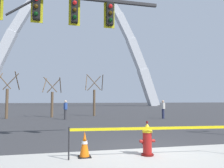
# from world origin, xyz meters

# --- Properties ---
(ground_plane) EXTENTS (240.00, 240.00, 0.00)m
(ground_plane) POSITION_xyz_m (0.00, 0.00, 0.00)
(ground_plane) COLOR #333335
(fire_hydrant) EXTENTS (0.46, 0.48, 0.99)m
(fire_hydrant) POSITION_xyz_m (-0.29, -0.62, 0.47)
(fire_hydrant) COLOR #5E0F0D
(fire_hydrant) RESTS_ON ground
(caution_tape_barrier) EXTENTS (4.66, 0.42, 0.89)m
(caution_tape_barrier) POSITION_xyz_m (-0.23, -0.83, 0.60)
(caution_tape_barrier) COLOR #232326
(caution_tape_barrier) RESTS_ON ground
(traffic_cone_by_hydrant) EXTENTS (0.36, 0.36, 0.73)m
(traffic_cone_by_hydrant) POSITION_xyz_m (-2.10, -0.41, 0.36)
(traffic_cone_by_hydrant) COLOR black
(traffic_cone_by_hydrant) RESTS_ON ground
(traffic_signal_gantry) EXTENTS (7.82, 0.44, 6.00)m
(traffic_signal_gantry) POSITION_xyz_m (-4.16, 1.60, 4.40)
(traffic_signal_gantry) COLOR #232326
(traffic_signal_gantry) RESTS_ON ground
(monument_arch) EXTENTS (46.35, 2.49, 36.15)m
(monument_arch) POSITION_xyz_m (-0.00, 49.73, 15.93)
(monument_arch) COLOR silver
(monument_arch) RESTS_ON ground
(tree_far_left) EXTENTS (1.89, 1.90, 4.09)m
(tree_far_left) POSITION_xyz_m (-7.53, 13.83, 1.82)
(tree_far_left) COLOR brown
(tree_far_left) RESTS_ON ground
(tree_left_mid) EXTENTS (1.73, 1.74, 3.74)m
(tree_left_mid) POSITION_xyz_m (-3.75, 14.55, 1.66)
(tree_left_mid) COLOR brown
(tree_left_mid) RESTS_ON ground
(tree_center_left) EXTENTS (1.94, 1.95, 4.20)m
(tree_center_left) POSITION_xyz_m (0.37, 15.40, 1.87)
(tree_center_left) COLOR brown
(tree_center_left) RESTS_ON ground
(pedestrian_walking_left) EXTENTS (0.26, 0.37, 1.59)m
(pedestrian_walking_left) POSITION_xyz_m (5.80, 10.88, 0.82)
(pedestrian_walking_left) COLOR #232847
(pedestrian_walking_left) RESTS_ON ground
(pedestrian_standing_center) EXTENTS (0.31, 0.39, 1.59)m
(pedestrian_standing_center) POSITION_xyz_m (-2.53, 11.78, 0.82)
(pedestrian_standing_center) COLOR #38383D
(pedestrian_standing_center) RESTS_ON ground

